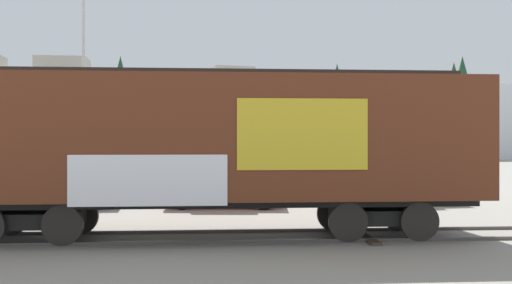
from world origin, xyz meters
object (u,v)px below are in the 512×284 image
Objects in this scene: parked_car_blue at (54,182)px; parked_car_red at (224,182)px; flagpole at (87,52)px; parked_car_tan at (394,181)px; freight_car at (209,141)px.

parked_car_blue is 1.10× the size of parked_car_red.
flagpole is 13.31m from parked_car_tan.
parked_car_red is (5.97, -0.52, -0.03)m from parked_car_blue.
freight_car is at bearing -63.43° from flagpole.
parked_car_tan is at bearing -1.48° from parked_car_blue.
parked_car_red is (0.71, 5.98, -1.46)m from freight_car.
parked_car_tan is (7.11, 6.18, -1.50)m from freight_car.
flagpole is at bearing 164.68° from parked_car_tan.
flagpole reaches higher than parked_car_tan.
freight_car reaches higher than parked_car_blue.
freight_car is 11.16m from flagpole.
flagpole reaches higher than freight_car.
parked_car_red is 0.96× the size of parked_car_tan.
flagpole is 2.36× the size of parked_car_red.
freight_car is at bearing -51.00° from parked_car_blue.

